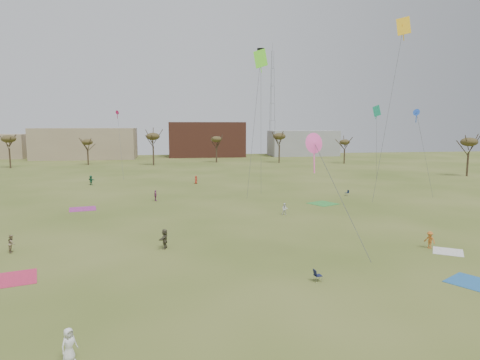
{
  "coord_description": "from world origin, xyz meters",
  "views": [
    {
      "loc": [
        -6.48,
        -28.79,
        10.91
      ],
      "look_at": [
        0.0,
        12.0,
        5.5
      ],
      "focal_mm": 31.3,
      "sensor_mm": 36.0,
      "label": 1
    }
  ],
  "objects": [
    {
      "name": "tree_line",
      "position": [
        -2.85,
        79.12,
        7.09
      ],
      "size": [
        117.44,
        49.32,
        8.91
      ],
      "color": "#3A2B1E",
      "rests_on": "ground"
    },
    {
      "name": "camp_chair_right",
      "position": [
        20.18,
        32.3,
        0.26
      ],
      "size": [
        0.6,
        0.56,
        0.87
      ],
      "rotation": [
        0.0,
        0.0,
        4.83
      ],
      "color": "#131F36",
      "rests_on": "ground"
    },
    {
      "name": "blanket_red",
      "position": [
        -18.18,
        2.07,
        0.0
      ],
      "size": [
        4.23,
        4.23,
        0.03
      ],
      "primitive_type": "cube",
      "rotation": [
        0.0,
        0.0,
        1.87
      ],
      "color": "#D32A51",
      "rests_on": "ground"
    },
    {
      "name": "blanket_olive",
      "position": [
        14.08,
        26.34,
        0.0
      ],
      "size": [
        4.56,
        4.56,
        0.03
      ],
      "primitive_type": "cube",
      "rotation": [
        0.0,
        0.0,
        2.05
      ],
      "color": "green",
      "rests_on": "ground"
    },
    {
      "name": "kites_aloft",
      "position": [
        4.6,
        21.31,
        16.05
      ],
      "size": [
        60.97,
        59.82,
        23.62
      ],
      "color": "#D627DD",
      "rests_on": "ground"
    },
    {
      "name": "camp_chair_center",
      "position": [
        3.37,
        -1.71,
        0.26
      ],
      "size": [
        0.6,
        0.56,
        0.87
      ],
      "rotation": [
        0.0,
        0.0,
        1.69
      ],
      "color": "#141838",
      "rests_on": "ground"
    },
    {
      "name": "blanket_plum",
      "position": [
        -18.45,
        27.7,
        0.0
      ],
      "size": [
        3.92,
        3.92,
        0.03
      ],
      "primitive_type": "cube",
      "rotation": [
        0.0,
        0.0,
        0.22
      ],
      "color": "#A13189",
      "rests_on": "ground"
    },
    {
      "name": "radio_tower",
      "position": [
        30.0,
        125.0,
        19.21
      ],
      "size": [
        1.51,
        1.72,
        41.0
      ],
      "color": "#9EA3A8",
      "rests_on": "ground"
    },
    {
      "name": "flyer_far_a",
      "position": [
        -21.64,
        50.82,
        0.88
      ],
      "size": [
        1.54,
        1.51,
        1.76
      ],
      "primitive_type": "imported",
      "rotation": [
        0.0,
        0.0,
        2.37
      ],
      "color": "#206242",
      "rests_on": "ground"
    },
    {
      "name": "blanket_blue",
      "position": [
        13.94,
        -3.66,
        0.0
      ],
      "size": [
        3.93,
        3.93,
        0.03
      ],
      "primitive_type": "cube",
      "rotation": [
        0.0,
        0.0,
        2.11
      ],
      "color": "#2666A8",
      "rests_on": "ground"
    },
    {
      "name": "flyer_far_b",
      "position": [
        -2.43,
        49.64,
        0.74
      ],
      "size": [
        0.78,
        0.86,
        1.48
      ],
      "primitive_type": "imported",
      "rotation": [
        0.0,
        0.0,
        1.02
      ],
      "color": "#B72F1F",
      "rests_on": "ground"
    },
    {
      "name": "building_tan",
      "position": [
        -35.0,
        115.0,
        5.0
      ],
      "size": [
        32.0,
        14.0,
        10.0
      ],
      "primitive_type": "cube",
      "color": "#937F60",
      "rests_on": "ground"
    },
    {
      "name": "building_brick",
      "position": [
        5.0,
        120.0,
        6.0
      ],
      "size": [
        26.0,
        16.0,
        12.0
      ],
      "primitive_type": "cube",
      "color": "brown",
      "rests_on": "ground"
    },
    {
      "name": "spectator_mid_d",
      "position": [
        -9.22,
        32.26,
        0.8
      ],
      "size": [
        0.66,
        1.01,
        1.59
      ],
      "primitive_type": "imported",
      "rotation": [
        0.0,
        0.0,
        1.89
      ],
      "color": "#903C77",
      "rests_on": "ground"
    },
    {
      "name": "building_grey",
      "position": [
        40.0,
        118.0,
        4.5
      ],
      "size": [
        24.0,
        12.0,
        9.0
      ],
      "primitive_type": "cube",
      "color": "gray",
      "rests_on": "ground"
    },
    {
      "name": "spectator_mid_e",
      "position": [
        6.83,
        20.01,
        0.73
      ],
      "size": [
        0.81,
        0.69,
        1.46
      ],
      "primitive_type": "imported",
      "rotation": [
        0.0,
        0.0,
        6.07
      ],
      "color": "white",
      "rests_on": "ground"
    },
    {
      "name": "blanket_cream",
      "position": [
        16.92,
        3.12,
        0.0
      ],
      "size": [
        3.32,
        3.32,
        0.03
      ],
      "primitive_type": "cube",
      "rotation": [
        0.0,
        0.0,
        0.97
      ],
      "color": "white",
      "rests_on": "ground"
    },
    {
      "name": "flyer_near_left",
      "position": [
        -11.47,
        -9.56,
        0.81
      ],
      "size": [
        0.91,
        0.93,
        1.62
      ],
      "primitive_type": "imported",
      "rotation": [
        0.0,
        0.0,
        0.82
      ],
      "color": "white",
      "rests_on": "ground"
    },
    {
      "name": "spectator_fore_b",
      "position": [
        -20.47,
        8.92,
        0.77
      ],
      "size": [
        0.7,
        0.84,
        1.55
      ],
      "primitive_type": "imported",
      "rotation": [
        0.0,
        0.0,
        1.74
      ],
      "color": "#8B7958",
      "rests_on": "ground"
    },
    {
      "name": "flyer_mid_b",
      "position": [
        15.93,
        4.33,
        0.78
      ],
      "size": [
        0.98,
        1.16,
        1.55
      ],
      "primitive_type": "imported",
      "rotation": [
        0.0,
        0.0,
        5.2
      ],
      "color": "#BE6423",
      "rests_on": "ground"
    },
    {
      "name": "spectator_fore_c",
      "position": [
        -7.44,
        8.01,
        0.89
      ],
      "size": [
        1.01,
        1.73,
        1.78
      ],
      "primitive_type": "imported",
      "rotation": [
        0.0,
        0.0,
        4.4
      ],
      "color": "#4F4B39",
      "rests_on": "ground"
    },
    {
      "name": "ground",
      "position": [
        0.0,
        0.0,
        0.0
      ],
      "size": [
        260.0,
        260.0,
        0.0
      ],
      "primitive_type": "plane",
      "color": "#405219",
      "rests_on": "ground"
    }
  ]
}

